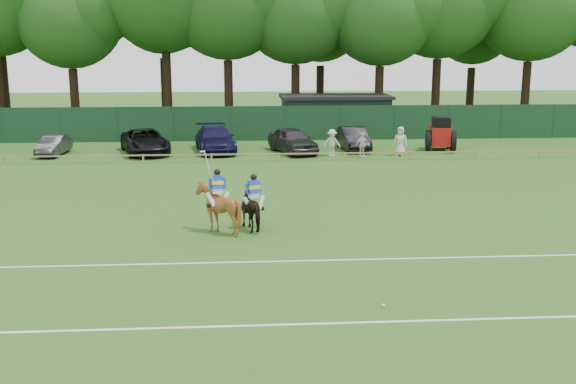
{
  "coord_description": "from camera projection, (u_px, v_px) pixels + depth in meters",
  "views": [
    {
      "loc": [
        -1.2,
        -21.54,
        6.77
      ],
      "look_at": [
        0.5,
        3.0,
        1.4
      ],
      "focal_mm": 42.0,
      "sensor_mm": 36.0,
      "label": 1
    }
  ],
  "objects": [
    {
      "name": "estate_black",
      "position": [
        353.0,
        138.0,
        44.47
      ],
      "size": [
        1.82,
        4.6,
        1.49
      ],
      "primitive_type": "imported",
      "rotation": [
        0.0,
        0.0,
        0.06
      ],
      "color": "black",
      "rests_on": "ground"
    },
    {
      "name": "spectator_right",
      "position": [
        400.0,
        141.0,
        41.95
      ],
      "size": [
        1.04,
        0.85,
        1.83
      ],
      "primitive_type": "imported",
      "rotation": [
        0.0,
        0.0,
        -0.35
      ],
      "color": "beige",
      "rests_on": "ground"
    },
    {
      "name": "ground",
      "position": [
        279.0,
        252.0,
        22.52
      ],
      "size": [
        160.0,
        160.0,
        0.0
      ],
      "primitive_type": "plane",
      "color": "#1E4C14",
      "rests_on": "ground"
    },
    {
      "name": "sedan_grey",
      "position": [
        53.0,
        145.0,
        42.24
      ],
      "size": [
        1.51,
        3.8,
        1.23
      ],
      "primitive_type": "imported",
      "rotation": [
        0.0,
        0.0,
        -0.06
      ],
      "color": "#2B2B2E",
      "rests_on": "ground"
    },
    {
      "name": "spectator_mid",
      "position": [
        362.0,
        145.0,
        41.41
      ],
      "size": [
        0.97,
        0.72,
        1.53
      ],
      "primitive_type": "imported",
      "rotation": [
        0.0,
        0.0,
        0.44
      ],
      "color": "silver",
      "rests_on": "ground"
    },
    {
      "name": "horse_chestnut",
      "position": [
        218.0,
        208.0,
        24.71
      ],
      "size": [
        1.73,
        1.89,
        1.87
      ],
      "primitive_type": "imported",
      "rotation": [
        0.0,
        0.0,
        3.28
      ],
      "color": "brown",
      "rests_on": "ground"
    },
    {
      "name": "suv_black",
      "position": [
        145.0,
        141.0,
        42.88
      ],
      "size": [
        4.02,
        6.08,
        1.55
      ],
      "primitive_type": "imported",
      "rotation": [
        0.0,
        0.0,
        0.28
      ],
      "color": "black",
      "rests_on": "ground"
    },
    {
      "name": "hatch_grey",
      "position": [
        293.0,
        140.0,
        43.11
      ],
      "size": [
        3.39,
        5.18,
        1.64
      ],
      "primitive_type": "imported",
      "rotation": [
        0.0,
        0.0,
        0.33
      ],
      "color": "#2C2B2E",
      "rests_on": "ground"
    },
    {
      "name": "tree_row",
      "position": [
        279.0,
        127.0,
        56.77
      ],
      "size": [
        96.0,
        12.0,
        21.0
      ],
      "primitive_type": null,
      "color": "#26561C",
      "rests_on": "ground"
    },
    {
      "name": "rider_chestnut",
      "position": [
        217.0,
        186.0,
        24.52
      ],
      "size": [
        0.95,
        0.54,
        2.05
      ],
      "rotation": [
        0.0,
        0.0,
        3.28
      ],
      "color": "silver",
      "rests_on": "ground"
    },
    {
      "name": "utility_shed",
      "position": [
        335.0,
        115.0,
        51.84
      ],
      "size": [
        8.4,
        4.4,
        3.04
      ],
      "color": "#14331E",
      "rests_on": "ground"
    },
    {
      "name": "pitch_rail",
      "position": [
        262.0,
        154.0,
        39.97
      ],
      "size": [
        62.1,
        0.1,
        0.5
      ],
      "color": "#997F5B",
      "rests_on": "ground"
    },
    {
      "name": "spectator_left",
      "position": [
        332.0,
        143.0,
        41.81
      ],
      "size": [
        1.14,
        0.74,
        1.68
      ],
      "primitive_type": "imported",
      "rotation": [
        0.0,
        0.0,
        0.11
      ],
      "color": "beige",
      "rests_on": "ground"
    },
    {
      "name": "rider_dark",
      "position": [
        254.0,
        191.0,
        25.08
      ],
      "size": [
        0.91,
        0.56,
        1.41
      ],
      "rotation": [
        0.0,
        0.0,
        3.53
      ],
      "color": "silver",
      "rests_on": "ground"
    },
    {
      "name": "horse_dark",
      "position": [
        254.0,
        209.0,
        25.24
      ],
      "size": [
        1.44,
        1.98,
        1.52
      ],
      "primitive_type": "imported",
      "rotation": [
        0.0,
        0.0,
        3.53
      ],
      "color": "black",
      "rests_on": "ground"
    },
    {
      "name": "perimeter_fence",
      "position": [
        258.0,
        123.0,
        48.57
      ],
      "size": [
        92.08,
        0.08,
        2.5
      ],
      "color": "#14351E",
      "rests_on": "ground"
    },
    {
      "name": "polo_ball",
      "position": [
        383.0,
        305.0,
        17.79
      ],
      "size": [
        0.09,
        0.09,
        0.09
      ],
      "primitive_type": "sphere",
      "color": "silver",
      "rests_on": "ground"
    },
    {
      "name": "tractor",
      "position": [
        440.0,
        135.0,
        43.9
      ],
      "size": [
        2.27,
        2.96,
        2.25
      ],
      "rotation": [
        0.0,
        0.0,
        -0.2
      ],
      "color": "#9E130E",
      "rests_on": "ground"
    },
    {
      "name": "sedan_navy",
      "position": [
        215.0,
        139.0,
        43.59
      ],
      "size": [
        3.1,
        5.91,
        1.64
      ],
      "primitive_type": "imported",
      "rotation": [
        0.0,
        0.0,
        0.15
      ],
      "color": "#13123B",
      "rests_on": "ground"
    },
    {
      "name": "pitch_lines",
      "position": [
        286.0,
        289.0,
        19.11
      ],
      "size": [
        60.0,
        5.1,
        0.01
      ],
      "color": "silver",
      "rests_on": "ground"
    }
  ]
}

